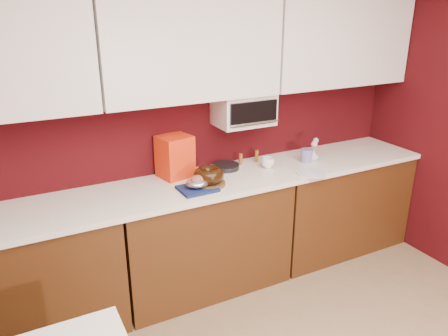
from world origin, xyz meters
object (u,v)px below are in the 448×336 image
bundt_cake (209,175)px  pandoro_box (175,156)px  coffee_mug (268,162)px  blue_jar (306,155)px  toaster_oven (243,109)px  flower_vase (313,155)px  foil_ham_nest (197,183)px

bundt_cake → pandoro_box: bearing=118.2°
coffee_mug → blue_jar: blue_jar is taller
bundt_cake → coffee_mug: bundt_cake is taller
toaster_oven → flower_vase: (0.59, -0.17, -0.42)m
foil_ham_nest → pandoro_box: pandoro_box is taller
toaster_oven → blue_jar: 0.69m
pandoro_box → toaster_oven: bearing=-16.2°
bundt_cake → blue_jar: (0.95, 0.08, -0.02)m
bundt_cake → blue_jar: size_ratio=1.99×
toaster_oven → coffee_mug: size_ratio=4.37×
toaster_oven → pandoro_box: toaster_oven is taller
blue_jar → flower_vase: blue_jar is taller
bundt_cake → foil_ham_nest: bearing=-157.6°
pandoro_box → blue_jar: bearing=-22.9°
pandoro_box → coffee_mug: size_ratio=3.12×
bundt_cake → coffee_mug: bearing=10.6°
toaster_oven → coffee_mug: (0.16, -0.14, -0.42)m
pandoro_box → coffee_mug: 0.76m
coffee_mug → blue_jar: size_ratio=0.92×
blue_jar → flower_vase: (0.07, -0.01, -0.00)m
coffee_mug → foil_ham_nest: bearing=-167.4°
flower_vase → bundt_cake: bearing=-175.8°
pandoro_box → flower_vase: bearing=-22.6°
toaster_oven → flower_vase: size_ratio=4.20×
toaster_oven → blue_jar: toaster_oven is taller
bundt_cake → pandoro_box: (-0.15, 0.28, 0.08)m
bundt_cake → foil_ham_nest: bundt_cake is taller
bundt_cake → blue_jar: bearing=5.0°
bundt_cake → flower_vase: size_ratio=2.08×
flower_vase → toaster_oven: bearing=163.9°
pandoro_box → bundt_cake: bearing=-74.4°
toaster_oven → flower_vase: bearing=-16.1°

